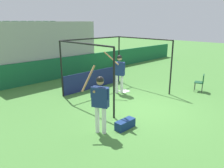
% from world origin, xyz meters
% --- Properties ---
extents(ground_plane, '(60.00, 60.00, 0.00)m').
position_xyz_m(ground_plane, '(0.00, 0.00, 0.00)').
color(ground_plane, '#477F38').
extents(outfield_wall, '(24.00, 0.12, 1.23)m').
position_xyz_m(outfield_wall, '(0.00, 6.48, 0.61)').
color(outfield_wall, '#196038').
rests_on(outfield_wall, ground).
extents(bleacher_section, '(5.95, 4.00, 3.31)m').
position_xyz_m(bleacher_section, '(0.00, 8.54, 1.65)').
color(bleacher_section, '#9E9E99').
rests_on(bleacher_section, ground).
extents(batting_cage, '(3.75, 3.33, 2.52)m').
position_xyz_m(batting_cage, '(0.40, 2.90, 1.10)').
color(batting_cage, black).
rests_on(batting_cage, ground).
extents(home_plate, '(0.44, 0.44, 0.02)m').
position_xyz_m(home_plate, '(1.08, 2.09, 0.01)').
color(home_plate, white).
rests_on(home_plate, ground).
extents(player_batter, '(0.73, 0.80, 1.98)m').
position_xyz_m(player_batter, '(0.72, 2.09, 1.11)').
color(player_batter, white).
rests_on(player_batter, ground).
extents(player_waiting, '(0.63, 0.66, 2.05)m').
position_xyz_m(player_waiting, '(-2.48, -0.17, 1.08)').
color(player_waiting, white).
rests_on(player_waiting, ground).
extents(folding_chair, '(0.51, 0.51, 0.84)m').
position_xyz_m(folding_chair, '(3.71, -0.52, 0.52)').
color(folding_chair, '#194C2D').
rests_on(folding_chair, ground).
extents(equipment_bag, '(0.70, 0.28, 0.28)m').
position_xyz_m(equipment_bag, '(-1.74, -0.51, 0.14)').
color(equipment_bag, navy).
rests_on(equipment_bag, ground).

